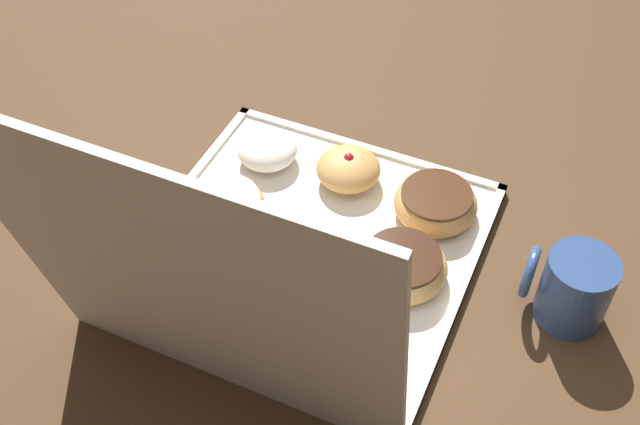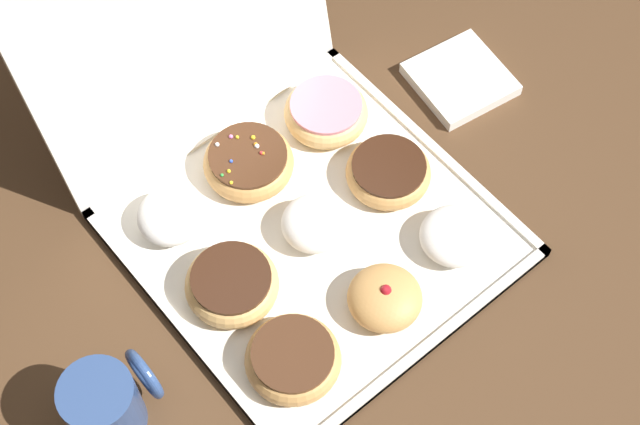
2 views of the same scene
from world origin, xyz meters
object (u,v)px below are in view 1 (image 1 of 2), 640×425
(donut_box, at_px, (309,247))
(powdered_filled_donut_6, at_px, (367,342))
(chocolate_frosted_donut_5, at_px, (224,208))
(napkin_stack, at_px, (85,205))
(powdered_filled_donut_2, at_px, (267,149))
(chocolate_frosted_donut_3, at_px, (401,268))
(coffee_mug, at_px, (573,287))
(sprinkle_donut_7, at_px, (269,309))
(powdered_filled_donut_4, at_px, (312,233))
(jelly_filled_donut_1, at_px, (346,168))
(pink_frosted_donut_8, at_px, (178,272))
(chocolate_frosted_donut_0, at_px, (436,203))

(donut_box, relative_size, powdered_filled_donut_6, 5.01)
(chocolate_frosted_donut_5, distance_m, napkin_stack, 0.20)
(powdered_filled_donut_2, xyz_separation_m, chocolate_frosted_donut_3, (-0.25, 0.13, 0.00))
(coffee_mug, bearing_deg, sprinkle_donut_7, 26.78)
(powdered_filled_donut_4, distance_m, coffee_mug, 0.33)
(jelly_filled_donut_1, xyz_separation_m, powdered_filled_donut_2, (0.12, 0.01, -0.00))
(sprinkle_donut_7, height_order, pink_frosted_donut_8, sprinkle_donut_7)
(powdered_filled_donut_2, relative_size, powdered_filled_donut_4, 1.05)
(powdered_filled_donut_2, relative_size, powdered_filled_donut_6, 1.03)
(donut_box, height_order, chocolate_frosted_donut_3, chocolate_frosted_donut_3)
(powdered_filled_donut_4, relative_size, powdered_filled_donut_6, 0.98)
(donut_box, distance_m, powdered_filled_donut_4, 0.03)
(powdered_filled_donut_2, bearing_deg, napkin_stack, 43.78)
(jelly_filled_donut_1, bearing_deg, sprinkle_donut_7, 92.05)
(sprinkle_donut_7, bearing_deg, donut_box, -87.55)
(powdered_filled_donut_6, bearing_deg, pink_frosted_donut_8, -0.10)
(powdered_filled_donut_2, xyz_separation_m, napkin_stack, (0.19, 0.18, -0.02))
(jelly_filled_donut_1, relative_size, pink_frosted_donut_8, 0.80)
(donut_box, distance_m, jelly_filled_donut_1, 0.13)
(donut_box, bearing_deg, chocolate_frosted_donut_3, 178.45)
(jelly_filled_donut_1, height_order, chocolate_frosted_donut_5, jelly_filled_donut_1)
(jelly_filled_donut_1, distance_m, chocolate_frosted_donut_3, 0.19)
(powdered_filled_donut_4, xyz_separation_m, powdered_filled_donut_6, (-0.13, 0.12, -0.00))
(donut_box, distance_m, chocolate_frosted_donut_3, 0.13)
(powdered_filled_donut_2, bearing_deg, coffee_mug, 169.10)
(donut_box, xyz_separation_m, powdered_filled_donut_4, (-0.00, -0.00, 0.03))
(chocolate_frosted_donut_5, bearing_deg, donut_box, -179.15)
(chocolate_frosted_donut_5, relative_size, napkin_stack, 0.91)
(coffee_mug, bearing_deg, jelly_filled_donut_1, -16.05)
(powdered_filled_donut_6, bearing_deg, powdered_filled_donut_2, -44.28)
(chocolate_frosted_donut_0, xyz_separation_m, powdered_filled_donut_2, (0.25, -0.00, 0.00))
(powdered_filled_donut_2, distance_m, coffee_mug, 0.46)
(chocolate_frosted_donut_3, bearing_deg, powdered_filled_donut_2, -26.83)
(donut_box, xyz_separation_m, chocolate_frosted_donut_0, (-0.13, -0.12, 0.02))
(powdered_filled_donut_6, xyz_separation_m, pink_frosted_donut_8, (0.25, -0.00, -0.00))
(chocolate_frosted_donut_3, bearing_deg, powdered_filled_donut_4, -2.16)
(coffee_mug, height_order, napkin_stack, coffee_mug)
(jelly_filled_donut_1, relative_size, powdered_filled_donut_2, 1.05)
(donut_box, height_order, sprinkle_donut_7, sprinkle_donut_7)
(chocolate_frosted_donut_0, bearing_deg, jelly_filled_donut_1, -4.56)
(chocolate_frosted_donut_0, bearing_deg, powdered_filled_donut_2, -0.46)
(powdered_filled_donut_6, relative_size, coffee_mug, 0.81)
(pink_frosted_donut_8, distance_m, napkin_stack, 0.20)
(chocolate_frosted_donut_0, distance_m, powdered_filled_donut_4, 0.17)
(jelly_filled_donut_1, height_order, napkin_stack, jelly_filled_donut_1)
(powdered_filled_donut_4, xyz_separation_m, sprinkle_donut_7, (-0.00, 0.13, -0.00))
(powdered_filled_donut_4, bearing_deg, jelly_filled_donut_1, -86.82)
(powdered_filled_donut_2, relative_size, napkin_stack, 0.71)
(powdered_filled_donut_2, distance_m, napkin_stack, 0.26)
(chocolate_frosted_donut_5, xyz_separation_m, powdered_filled_donut_6, (-0.25, 0.12, 0.00))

